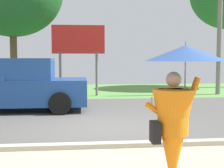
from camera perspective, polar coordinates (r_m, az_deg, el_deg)
The scene contains 5 objects.
ground_plane at distance 11.75m, azimuth -2.63°, elevation -4.83°, with size 40.00×22.00×0.20m.
monk_pedestrian at distance 4.67m, azimuth 11.43°, elevation -4.36°, with size 1.16×1.16×2.13m.
pickup_truck at distance 11.94m, azimuth -17.01°, elevation -0.43°, with size 5.20×2.28×1.88m.
utility_pole at distance 17.52m, azimuth 18.63°, elevation 9.18°, with size 1.80×0.24×6.34m.
roadside_billboard at distance 15.96m, azimuth -6.02°, elevation 7.02°, with size 2.60×0.12×3.50m.
Camera 1 is at (-0.66, -8.62, 1.90)m, focal length 51.25 mm.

